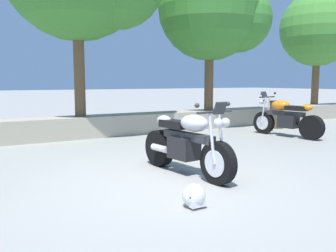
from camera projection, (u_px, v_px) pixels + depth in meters
ground_plane at (168, 182)px, 5.26m from camera, size 120.00×120.00×0.00m
stone_wall at (73, 127)px, 9.32m from camera, size 36.00×0.80×0.55m
motorcycle_silver_centre at (187, 144)px, 5.63m from camera, size 0.68×2.07×1.18m
motorcycle_orange_far_right at (286, 118)px, 9.57m from camera, size 0.72×2.06×1.18m
rider_helmet at (194, 196)px, 4.18m from camera, size 0.28×0.28×0.28m
leafy_tree_mid_left at (216, 11)px, 11.04m from camera, size 3.34×3.18×4.72m
leafy_tree_mid_right at (322, 30)px, 14.07m from camera, size 3.06×2.91×4.41m
trash_bin at (277, 114)px, 11.29m from camera, size 0.46×0.46×0.86m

